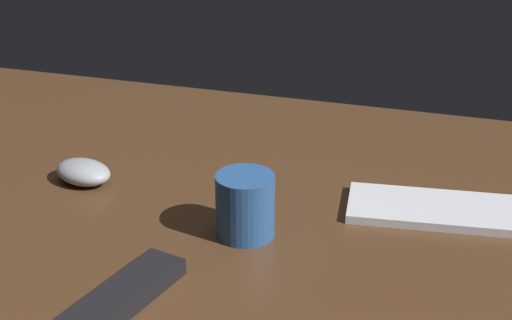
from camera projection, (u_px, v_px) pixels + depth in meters
The scene contains 5 objects.
desk at pixel (235, 197), 123.65cm from camera, with size 140.00×84.00×2.00cm, color #4C301C.
keyboard at pixel (489, 214), 115.47cm from camera, with size 40.46×11.02×1.28cm, color silver.
computer_mouse at pixel (83, 172), 125.41cm from camera, with size 9.62×6.55×3.57cm, color #999EA5.
tv_remote at pixel (122, 296), 96.04cm from camera, with size 18.70×5.59×2.13cm, color black.
coffee_mug at pixel (245, 205), 109.64cm from camera, with size 8.14×8.14×9.01cm, color #28518C.
Camera 1 is at (34.79, -104.06, 58.38)cm, focal length 56.34 mm.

